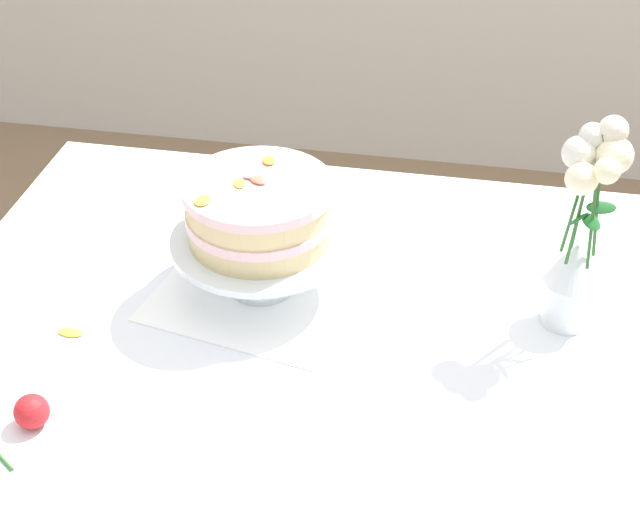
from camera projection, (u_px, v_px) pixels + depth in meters
name	position (u px, v px, depth m)	size (l,w,h in m)	color
dining_table	(359.00, 384.00, 1.50)	(1.40, 1.00, 0.74)	white
linen_napkin	(262.00, 287.00, 1.56)	(0.32, 0.32, 0.00)	white
cake_stand	(260.00, 246.00, 1.51)	(0.29, 0.29, 0.10)	silver
layer_cake	(259.00, 211.00, 1.47)	(0.24, 0.24, 0.11)	beige
flower_vase	(581.00, 236.00, 1.39)	(0.10, 0.10, 0.35)	silver
fallen_rose	(31.00, 412.00, 1.29)	(0.11, 0.11, 0.05)	#2D6028
loose_petal_0	(70.00, 332.00, 1.46)	(0.04, 0.02, 0.01)	yellow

